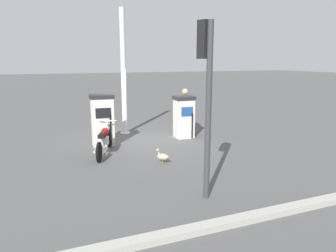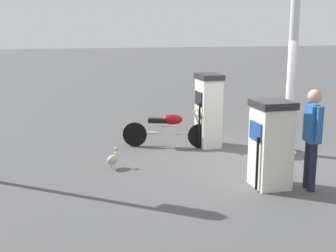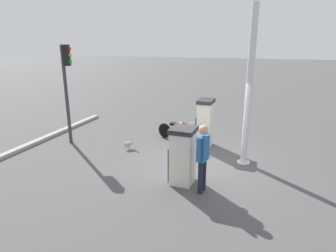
# 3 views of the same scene
# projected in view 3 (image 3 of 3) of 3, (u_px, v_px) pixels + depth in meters

# --- Properties ---
(ground_plane) EXTENTS (120.00, 120.00, 0.00)m
(ground_plane) POSITION_uv_depth(u_px,v_px,m) (201.00, 162.00, 9.10)
(ground_plane) COLOR #4C4C4C
(fuel_pump_near) EXTENTS (0.59, 0.79, 1.72)m
(fuel_pump_near) POSITION_uv_depth(u_px,v_px,m) (205.00, 123.00, 10.27)
(fuel_pump_near) COLOR silver
(fuel_pump_near) RESTS_ON ground
(fuel_pump_far) EXTENTS (0.69, 0.73, 1.54)m
(fuel_pump_far) POSITION_uv_depth(u_px,v_px,m) (183.00, 155.00, 7.58)
(fuel_pump_far) COLOR silver
(fuel_pump_far) RESTS_ON ground
(motorcycle_near_pump) EXTENTS (1.99, 0.97, 0.92)m
(motorcycle_near_pump) POSITION_uv_depth(u_px,v_px,m) (181.00, 131.00, 10.80)
(motorcycle_near_pump) COLOR black
(motorcycle_near_pump) RESTS_ON ground
(attendant_person) EXTENTS (0.28, 0.58, 1.75)m
(attendant_person) POSITION_uv_depth(u_px,v_px,m) (203.00, 154.00, 7.04)
(attendant_person) COLOR #1E1E2D
(attendant_person) RESTS_ON ground
(wandering_duck) EXTENTS (0.35, 0.36, 0.41)m
(wandering_duck) POSITION_uv_depth(u_px,v_px,m) (129.00, 144.00, 10.15)
(wandering_duck) COLOR tan
(wandering_duck) RESTS_ON ground
(roadside_traffic_light) EXTENTS (0.40, 0.29, 3.56)m
(roadside_traffic_light) POSITION_uv_depth(u_px,v_px,m) (67.00, 77.00, 10.20)
(roadside_traffic_light) COLOR #38383A
(roadside_traffic_light) RESTS_ON ground
(canopy_support_pole) EXTENTS (0.40, 0.40, 4.69)m
(canopy_support_pole) POSITION_uv_depth(u_px,v_px,m) (249.00, 91.00, 8.40)
(canopy_support_pole) COLOR silver
(canopy_support_pole) RESTS_ON ground
(road_edge_kerb) EXTENTS (0.33, 7.71, 0.12)m
(road_edge_kerb) POSITION_uv_depth(u_px,v_px,m) (41.00, 140.00, 10.96)
(road_edge_kerb) COLOR #9E9E93
(road_edge_kerb) RESTS_ON ground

